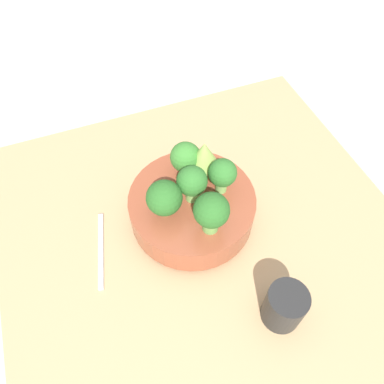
# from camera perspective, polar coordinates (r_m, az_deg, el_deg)

# --- Properties ---
(ground_plane) EXTENTS (6.00, 6.00, 0.00)m
(ground_plane) POSITION_cam_1_polar(r_m,az_deg,el_deg) (0.83, 1.80, -7.72)
(ground_plane) COLOR beige
(table) EXTENTS (0.80, 0.82, 0.05)m
(table) POSITION_cam_1_polar(r_m,az_deg,el_deg) (0.80, 1.84, -6.90)
(table) COLOR tan
(table) RESTS_ON ground_plane
(bowl) EXTENTS (0.25, 0.25, 0.08)m
(bowl) POSITION_cam_1_polar(r_m,az_deg,el_deg) (0.76, 0.00, -2.37)
(bowl) COLOR brown
(bowl) RESTS_ON table
(romanesco_piece_far) EXTENTS (0.06, 0.06, 0.09)m
(romanesco_piece_far) POSITION_cam_1_polar(r_m,az_deg,el_deg) (0.73, 1.86, 5.63)
(romanesco_piece_far) COLOR #6BA34C
(romanesco_piece_far) RESTS_ON bowl
(broccoli_floret_back) EXTENTS (0.06, 0.06, 0.08)m
(broccoli_floret_back) POSITION_cam_1_polar(r_m,az_deg,el_deg) (0.71, 4.65, 2.77)
(broccoli_floret_back) COLOR #7AB256
(broccoli_floret_back) RESTS_ON bowl
(broccoli_floret_center) EXTENTS (0.06, 0.06, 0.08)m
(broccoli_floret_center) POSITION_cam_1_polar(r_m,az_deg,el_deg) (0.69, 0.00, 1.51)
(broccoli_floret_center) COLOR #7AB256
(broccoli_floret_center) RESTS_ON bowl
(broccoli_floret_right) EXTENTS (0.07, 0.07, 0.09)m
(broccoli_floret_right) POSITION_cam_1_polar(r_m,az_deg,el_deg) (0.65, 2.97, -3.00)
(broccoli_floret_right) COLOR #6BA34C
(broccoli_floret_right) RESTS_ON bowl
(broccoli_floret_front) EXTENTS (0.07, 0.07, 0.08)m
(broccoli_floret_front) POSITION_cam_1_polar(r_m,az_deg,el_deg) (0.68, -4.24, -0.94)
(broccoli_floret_front) COLOR #609347
(broccoli_floret_front) RESTS_ON bowl
(broccoli_floret_left) EXTENTS (0.06, 0.06, 0.07)m
(broccoli_floret_left) POSITION_cam_1_polar(r_m,az_deg,el_deg) (0.75, -0.79, 5.30)
(broccoli_floret_left) COLOR #609347
(broccoli_floret_left) RESTS_ON bowl
(cup) EXTENTS (0.07, 0.07, 0.09)m
(cup) POSITION_cam_1_polar(r_m,az_deg,el_deg) (0.69, 13.89, -16.56)
(cup) COLOR black
(cup) RESTS_ON table
(fork) EXTENTS (0.17, 0.05, 0.01)m
(fork) POSITION_cam_1_polar(r_m,az_deg,el_deg) (0.78, -13.71, -8.54)
(fork) COLOR silver
(fork) RESTS_ON table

